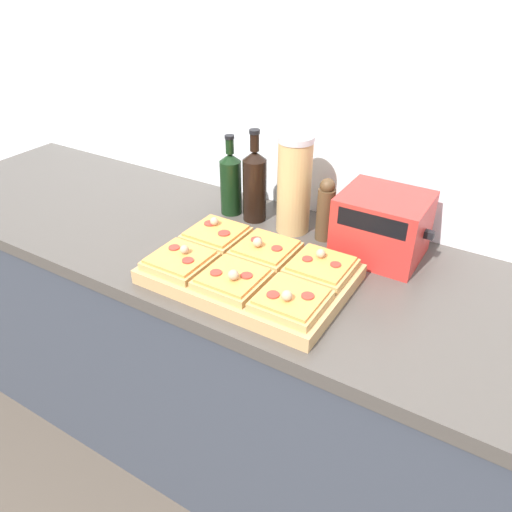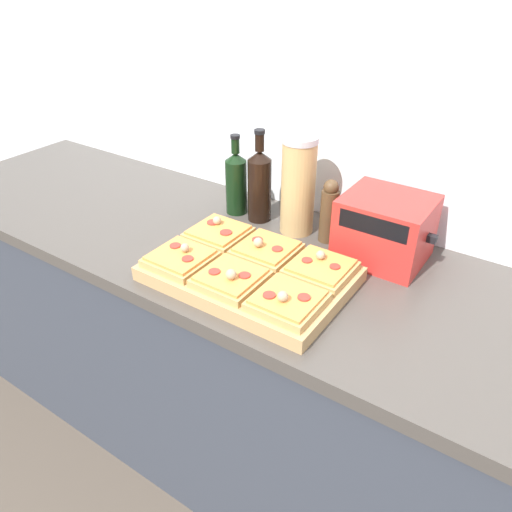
% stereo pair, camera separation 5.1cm
% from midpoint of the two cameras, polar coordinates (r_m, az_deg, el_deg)
% --- Properties ---
extents(wall_back, '(6.00, 0.06, 2.50)m').
position_cam_midpoint_polar(wall_back, '(1.55, 7.85, 17.60)').
color(wall_back, silver).
rests_on(wall_back, ground_plane).
extents(kitchen_counter, '(2.63, 0.67, 0.88)m').
position_cam_midpoint_polar(kitchen_counter, '(1.68, 0.59, -13.04)').
color(kitchen_counter, '#333842').
rests_on(kitchen_counter, ground_plane).
extents(cutting_board, '(0.51, 0.34, 0.04)m').
position_cam_midpoint_polar(cutting_board, '(1.30, -1.82, -2.08)').
color(cutting_board, tan).
rests_on(cutting_board, kitchen_counter).
extents(pizza_slice_back_left, '(0.15, 0.15, 0.05)m').
position_cam_midpoint_polar(pizza_slice_back_left, '(1.42, -5.61, 2.56)').
color(pizza_slice_back_left, tan).
rests_on(pizza_slice_back_left, cutting_board).
extents(pizza_slice_back_center, '(0.15, 0.15, 0.05)m').
position_cam_midpoint_polar(pizza_slice_back_center, '(1.34, 0.02, 0.77)').
color(pizza_slice_back_center, tan).
rests_on(pizza_slice_back_center, cutting_board).
extents(pizza_slice_back_right, '(0.15, 0.15, 0.05)m').
position_cam_midpoint_polar(pizza_slice_back_right, '(1.27, 6.32, -1.21)').
color(pizza_slice_back_right, tan).
rests_on(pizza_slice_back_right, cutting_board).
extents(pizza_slice_front_left, '(0.15, 0.15, 0.05)m').
position_cam_midpoint_polar(pizza_slice_front_left, '(1.31, -9.77, -0.45)').
color(pizza_slice_front_left, tan).
rests_on(pizza_slice_front_left, cutting_board).
extents(pizza_slice_front_center, '(0.15, 0.15, 0.05)m').
position_cam_midpoint_polar(pizza_slice_front_center, '(1.22, -3.91, -2.61)').
color(pizza_slice_front_center, tan).
rests_on(pizza_slice_front_center, cutting_board).
extents(pizza_slice_front_right, '(0.15, 0.15, 0.05)m').
position_cam_midpoint_polar(pizza_slice_front_right, '(1.15, 2.77, -5.01)').
color(pizza_slice_front_right, tan).
rests_on(pizza_slice_front_right, cutting_board).
extents(olive_oil_bottle, '(0.07, 0.07, 0.26)m').
position_cam_midpoint_polar(olive_oil_bottle, '(1.60, -3.83, 8.41)').
color(olive_oil_bottle, black).
rests_on(olive_oil_bottle, kitchen_counter).
extents(wine_bottle, '(0.07, 0.07, 0.29)m').
position_cam_midpoint_polar(wine_bottle, '(1.55, -1.12, 8.19)').
color(wine_bottle, black).
rests_on(wine_bottle, kitchen_counter).
extents(grain_jar_tall, '(0.10, 0.10, 0.30)m').
position_cam_midpoint_polar(grain_jar_tall, '(1.48, 3.39, 8.13)').
color(grain_jar_tall, tan).
rests_on(grain_jar_tall, kitchen_counter).
extents(pepper_mill, '(0.05, 0.05, 0.19)m').
position_cam_midpoint_polar(pepper_mill, '(1.46, 6.96, 5.24)').
color(pepper_mill, '#47331E').
rests_on(pepper_mill, kitchen_counter).
extents(toaster_oven, '(0.25, 0.20, 0.18)m').
position_cam_midpoint_polar(toaster_oven, '(1.41, 13.19, 3.39)').
color(toaster_oven, red).
rests_on(toaster_oven, kitchen_counter).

